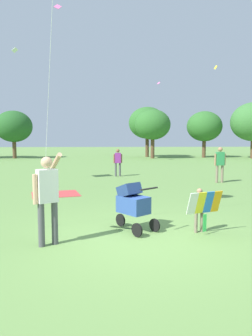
% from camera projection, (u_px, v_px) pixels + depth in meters
% --- Properties ---
extents(ground_plane, '(120.00, 120.00, 0.00)m').
position_uv_depth(ground_plane, '(142.00, 240.00, 6.07)').
color(ground_plane, '#668E47').
extents(treeline_distant, '(34.92, 6.51, 6.10)m').
position_uv_depth(treeline_distant, '(176.00, 122.00, 30.34)').
color(treeline_distant, brown).
rests_on(treeline_distant, ground).
extents(child_with_butterfly_kite, '(0.78, 0.46, 0.93)m').
position_uv_depth(child_with_butterfly_kite, '(201.00, 206.00, 6.46)').
color(child_with_butterfly_kite, '#7F705B').
rests_on(child_with_butterfly_kite, ground).
extents(person_adult_flyer, '(0.52, 0.64, 1.72)m').
position_uv_depth(person_adult_flyer, '(47.00, 192.00, 5.68)').
color(person_adult_flyer, '#4C4C51').
rests_on(person_adult_flyer, ground).
extents(stroller, '(0.92, 1.03, 1.03)m').
position_uv_depth(stroller, '(133.00, 202.00, 6.66)').
color(stroller, black).
rests_on(stroller, ground).
extents(distant_kites_cluster, '(32.16, 12.88, 9.31)m').
position_uv_depth(distant_kites_cluster, '(168.00, 33.00, 28.01)').
color(distant_kites_cluster, purple).
extents(person_red_shirt, '(0.50, 0.23, 1.57)m').
position_uv_depth(person_red_shirt, '(220.00, 162.00, 13.68)').
color(person_red_shirt, '#7F705B').
rests_on(person_red_shirt, ground).
extents(person_sitting_far, '(0.45, 0.21, 1.40)m').
position_uv_depth(person_sitting_far, '(118.00, 160.00, 15.92)').
color(person_sitting_far, '#4C4C51').
rests_on(person_sitting_far, ground).
extents(picnic_blanket, '(1.89, 1.69, 0.02)m').
position_uv_depth(picnic_blanket, '(56.00, 194.00, 10.92)').
color(picnic_blanket, '#CC3D3D').
rests_on(picnic_blanket, ground).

